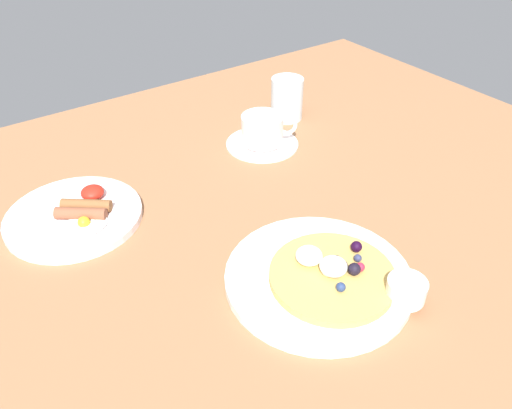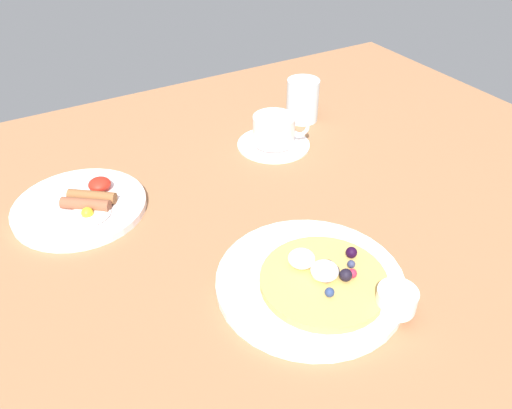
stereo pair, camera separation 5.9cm
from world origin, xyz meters
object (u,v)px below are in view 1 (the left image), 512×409
Objects in this scene: coffee_saucer at (262,143)px; coffee_cup at (263,128)px; syrup_ramekin at (406,290)px; pancake_plate at (318,278)px; water_glass at (287,99)px; breakfast_plate at (74,216)px.

coffee_cup is (0.13, -0.07, 3.37)cm from coffee_saucer.
syrup_ramekin is 48.23cm from coffee_saucer.
pancake_plate is 2.90× the size of water_glass.
breakfast_plate is (-30.42, 44.80, -2.30)cm from syrup_ramekin.
water_glass is (21.73, 54.00, 1.69)cm from syrup_ramekin.
coffee_cup reaches higher than pancake_plate.
pancake_plate is 1.81× the size of coffee_saucer.
coffee_cup is 1.18× the size of water_glass.
water_glass is at bearing 30.52° from coffee_saucer.
coffee_saucer is at bearing 3.27° from breakfast_plate.
breakfast_plate is 53.11cm from water_glass.
pancake_plate is at bearing -55.48° from breakfast_plate.
syrup_ramekin is 0.36× the size of coffee_saucer.
coffee_cup is at bearing -26.43° from coffee_saucer.
coffee_cup is at bearing 77.80° from syrup_ramekin.
water_glass is (11.56, 6.96, 0.86)cm from coffee_cup.
pancake_plate is 42.03cm from breakfast_plate.
syrup_ramekin is 0.58× the size of water_glass.
water_glass reaches higher than coffee_saucer.
coffee_cup is 13.52cm from water_glass.
water_glass is at bearing 57.12° from pancake_plate.
syrup_ramekin is 0.49× the size of coffee_cup.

